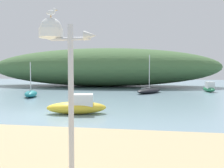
{
  "coord_description": "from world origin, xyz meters",
  "views": [
    {
      "loc": [
        5.9,
        -12.65,
        2.5
      ],
      "look_at": [
        2.83,
        6.2,
        1.47
      ],
      "focal_mm": 37.52,
      "sensor_mm": 36.0,
      "label": 1
    }
  ],
  "objects_px": {
    "mast_structure": "(58,46)",
    "motorboat_outer_mooring": "(209,88)",
    "motorboat_far_right": "(78,106)",
    "sailboat_inner_mooring": "(149,91)",
    "sailboat_mid_channel": "(31,94)",
    "seagull_on_radar": "(51,12)"
  },
  "relations": [
    {
      "from": "sailboat_inner_mooring",
      "to": "seagull_on_radar",
      "type": "bearing_deg",
      "value": -95.23
    },
    {
      "from": "mast_structure",
      "to": "sailboat_mid_channel",
      "type": "bearing_deg",
      "value": 120.19
    },
    {
      "from": "motorboat_far_right",
      "to": "sailboat_mid_channel",
      "type": "distance_m",
      "value": 10.74
    },
    {
      "from": "sailboat_inner_mooring",
      "to": "motorboat_outer_mooring",
      "type": "xyz_separation_m",
      "value": [
        7.24,
        3.09,
        0.16
      ]
    },
    {
      "from": "mast_structure",
      "to": "seagull_on_radar",
      "type": "bearing_deg",
      "value": 179.81
    },
    {
      "from": "mast_structure",
      "to": "motorboat_far_right",
      "type": "xyz_separation_m",
      "value": [
        -2.22,
        8.37,
        -2.6
      ]
    },
    {
      "from": "mast_structure",
      "to": "motorboat_far_right",
      "type": "height_order",
      "value": "mast_structure"
    },
    {
      "from": "motorboat_far_right",
      "to": "sailboat_inner_mooring",
      "type": "height_order",
      "value": "sailboat_inner_mooring"
    },
    {
      "from": "mast_structure",
      "to": "motorboat_outer_mooring",
      "type": "relative_size",
      "value": 1.0
    },
    {
      "from": "sailboat_inner_mooring",
      "to": "motorboat_outer_mooring",
      "type": "relative_size",
      "value": 1.31
    },
    {
      "from": "mast_structure",
      "to": "motorboat_far_right",
      "type": "bearing_deg",
      "value": 104.83
    },
    {
      "from": "sailboat_inner_mooring",
      "to": "motorboat_far_right",
      "type": "bearing_deg",
      "value": -106.57
    },
    {
      "from": "motorboat_outer_mooring",
      "to": "sailboat_mid_channel",
      "type": "bearing_deg",
      "value": -154.21
    },
    {
      "from": "motorboat_far_right",
      "to": "sailboat_inner_mooring",
      "type": "bearing_deg",
      "value": 73.43
    },
    {
      "from": "sailboat_mid_channel",
      "to": "seagull_on_radar",
      "type": "bearing_deg",
      "value": -60.16
    },
    {
      "from": "motorboat_far_right",
      "to": "motorboat_outer_mooring",
      "type": "bearing_deg",
      "value": 56.13
    },
    {
      "from": "motorboat_outer_mooring",
      "to": "sailboat_mid_channel",
      "type": "xyz_separation_m",
      "value": [
        -18.61,
        -8.99,
        -0.12
      ]
    },
    {
      "from": "motorboat_far_right",
      "to": "sailboat_mid_channel",
      "type": "relative_size",
      "value": 1.09
    },
    {
      "from": "motorboat_far_right",
      "to": "seagull_on_radar",
      "type": "bearing_deg",
      "value": -76.03
    },
    {
      "from": "mast_structure",
      "to": "motorboat_outer_mooring",
      "type": "bearing_deg",
      "value": 70.13
    },
    {
      "from": "sailboat_inner_mooring",
      "to": "motorboat_outer_mooring",
      "type": "distance_m",
      "value": 7.87
    },
    {
      "from": "mast_structure",
      "to": "seagull_on_radar",
      "type": "relative_size",
      "value": 12.95
    }
  ]
}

